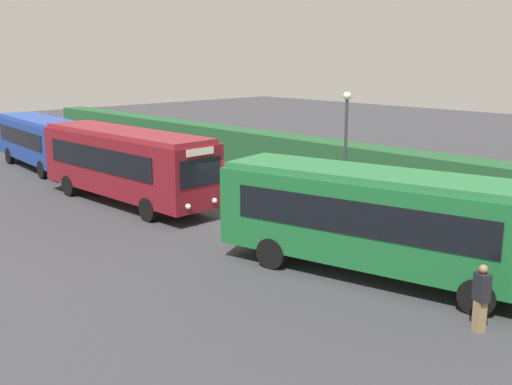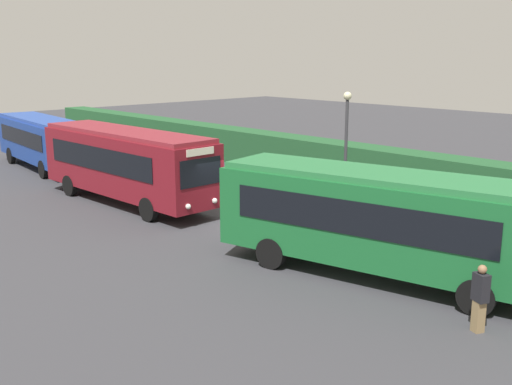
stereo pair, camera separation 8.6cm
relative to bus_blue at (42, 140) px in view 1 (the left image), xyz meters
The scene contains 7 objects.
ground_plane 16.44m from the bus_blue, ahead, with size 105.54×105.54×0.00m, color #38383D.
bus_blue is the anchor object (origin of this frame).
bus_maroon 10.94m from the bus_blue, ahead, with size 10.64×2.84×3.35m.
bus_green 24.38m from the bus_blue, ahead, with size 10.56×4.75×3.26m.
person_left 28.30m from the bus_blue, ahead, with size 0.46×0.39×1.73m.
hedge_row 19.19m from the bus_blue, 31.54° to the left, with size 64.77×1.79×2.06m, color #21522C.
lamppost 18.97m from the bus_blue, 18.06° to the left, with size 0.36×0.36×5.08m.
Camera 1 is at (18.28, -15.36, 6.68)m, focal length 42.73 mm.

